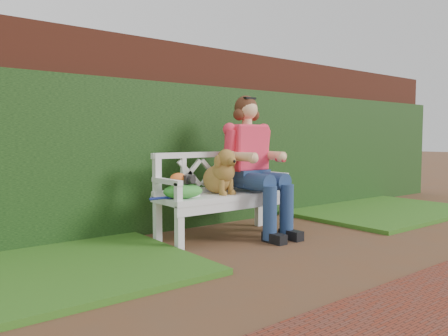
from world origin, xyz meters
TOP-DOWN VIEW (x-y plane):
  - ground at (0.00, 0.00)m, footprint 60.00×60.00m
  - brick_wall at (0.00, 1.90)m, footprint 10.00×0.30m
  - ivy_hedge at (0.00, 1.68)m, footprint 10.00×0.18m
  - grass_left at (-2.40, 0.90)m, footprint 2.60×2.00m
  - grass_right at (2.40, 0.90)m, footprint 2.60×2.00m
  - garden_bench at (-0.35, 0.98)m, footprint 1.63×0.75m
  - seated_woman at (0.01, 0.96)m, footprint 0.81×0.99m
  - dog at (-0.42, 0.96)m, footprint 0.45×0.52m
  - tennis_racket at (-0.88, 0.96)m, footprint 0.61×0.32m
  - green_bag at (-0.91, 0.92)m, footprint 0.48×0.42m
  - camera_item at (-0.86, 0.92)m, footprint 0.14×0.12m
  - baseball_glove at (-0.94, 0.95)m, footprint 0.19×0.16m

SIDE VIEW (x-z plane):
  - ground at x=0.00m, z-range 0.00..0.00m
  - grass_left at x=-2.40m, z-range 0.00..0.05m
  - grass_right at x=2.40m, z-range 0.00..0.05m
  - garden_bench at x=-0.35m, z-range 0.00..0.48m
  - tennis_racket at x=-0.88m, z-range 0.48..0.51m
  - green_bag at x=-0.91m, z-range 0.48..0.62m
  - camera_item at x=-0.86m, z-range 0.62..0.71m
  - baseball_glove at x=-0.94m, z-range 0.62..0.73m
  - dog at x=-0.42m, z-range 0.48..0.96m
  - seated_woman at x=0.01m, z-range 0.00..1.59m
  - ivy_hedge at x=0.00m, z-range 0.00..1.70m
  - brick_wall at x=0.00m, z-range 0.00..2.20m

